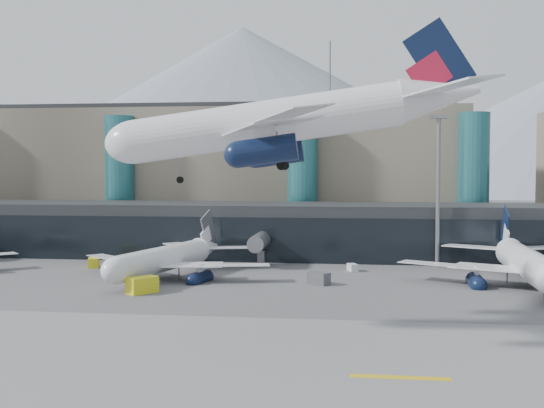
{
  "coord_description": "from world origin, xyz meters",
  "views": [
    {
      "loc": [
        16.52,
        -69.28,
        16.73
      ],
      "look_at": [
        3.78,
        32.0,
        11.31
      ],
      "focal_mm": 45.0,
      "sensor_mm": 36.0,
      "label": 1
    }
  ],
  "objects_px": {
    "veh_c": "(319,278)",
    "veh_g": "(353,267)",
    "hero_jet": "(303,107)",
    "veh_d": "(543,268)",
    "jet_parked_mid": "(174,250)",
    "jet_parked_right": "(522,252)",
    "veh_b": "(94,263)",
    "lightmast_mid": "(438,182)",
    "veh_h": "(142,285)"
  },
  "relations": [
    {
      "from": "veh_c",
      "to": "veh_g",
      "type": "bearing_deg",
      "value": 107.11
    },
    {
      "from": "hero_jet",
      "to": "veh_d",
      "type": "distance_m",
      "value": 60.81
    },
    {
      "from": "hero_jet",
      "to": "jet_parked_mid",
      "type": "relative_size",
      "value": 1.15
    },
    {
      "from": "jet_parked_right",
      "to": "veh_b",
      "type": "bearing_deg",
      "value": 84.98
    },
    {
      "from": "veh_b",
      "to": "veh_c",
      "type": "bearing_deg",
      "value": -124.21
    },
    {
      "from": "veh_b",
      "to": "jet_parked_right",
      "type": "bearing_deg",
      "value": -113.09
    },
    {
      "from": "veh_b",
      "to": "jet_parked_mid",
      "type": "bearing_deg",
      "value": -132.15
    },
    {
      "from": "hero_jet",
      "to": "veh_c",
      "type": "distance_m",
      "value": 37.33
    },
    {
      "from": "jet_parked_mid",
      "to": "veh_c",
      "type": "distance_m",
      "value": 23.3
    },
    {
      "from": "lightmast_mid",
      "to": "veh_b",
      "type": "height_order",
      "value": "lightmast_mid"
    },
    {
      "from": "veh_b",
      "to": "veh_g",
      "type": "xyz_separation_m",
      "value": [
        43.23,
        1.23,
        -0.2
      ]
    },
    {
      "from": "jet_parked_right",
      "to": "veh_b",
      "type": "xyz_separation_m",
      "value": [
        -67.67,
        7.29,
        -3.72
      ]
    },
    {
      "from": "hero_jet",
      "to": "jet_parked_right",
      "type": "height_order",
      "value": "hero_jet"
    },
    {
      "from": "jet_parked_right",
      "to": "veh_g",
      "type": "distance_m",
      "value": 26.18
    },
    {
      "from": "jet_parked_mid",
      "to": "jet_parked_right",
      "type": "relative_size",
      "value": 0.91
    },
    {
      "from": "veh_g",
      "to": "veh_h",
      "type": "bearing_deg",
      "value": -73.02
    },
    {
      "from": "veh_b",
      "to": "veh_g",
      "type": "bearing_deg",
      "value": -105.31
    },
    {
      "from": "veh_b",
      "to": "veh_c",
      "type": "distance_m",
      "value": 40.33
    },
    {
      "from": "veh_d",
      "to": "veh_h",
      "type": "relative_size",
      "value": 0.78
    },
    {
      "from": "jet_parked_right",
      "to": "veh_c",
      "type": "relative_size",
      "value": 11.75
    },
    {
      "from": "veh_g",
      "to": "lightmast_mid",
      "type": "bearing_deg",
      "value": 93.44
    },
    {
      "from": "lightmast_mid",
      "to": "veh_h",
      "type": "distance_m",
      "value": 53.25
    },
    {
      "from": "lightmast_mid",
      "to": "veh_d",
      "type": "distance_m",
      "value": 21.59
    },
    {
      "from": "lightmast_mid",
      "to": "veh_c",
      "type": "xyz_separation_m",
      "value": [
        -18.91,
        -20.17,
        -13.54
      ]
    },
    {
      "from": "jet_parked_mid",
      "to": "veh_h",
      "type": "distance_m",
      "value": 14.64
    },
    {
      "from": "veh_h",
      "to": "jet_parked_mid",
      "type": "bearing_deg",
      "value": 37.6
    },
    {
      "from": "jet_parked_mid",
      "to": "veh_h",
      "type": "xyz_separation_m",
      "value": [
        -0.39,
        -14.32,
        -3.0
      ]
    },
    {
      "from": "lightmast_mid",
      "to": "veh_c",
      "type": "distance_m",
      "value": 30.79
    },
    {
      "from": "hero_jet",
      "to": "veh_d",
      "type": "height_order",
      "value": "hero_jet"
    },
    {
      "from": "lightmast_mid",
      "to": "veh_b",
      "type": "xyz_separation_m",
      "value": [
        -57.43,
        -8.21,
        -13.61
      ]
    },
    {
      "from": "veh_b",
      "to": "veh_h",
      "type": "height_order",
      "value": "veh_h"
    },
    {
      "from": "veh_c",
      "to": "veh_g",
      "type": "distance_m",
      "value": 14.02
    },
    {
      "from": "veh_g",
      "to": "veh_h",
      "type": "distance_m",
      "value": 36.06
    },
    {
      "from": "veh_d",
      "to": "veh_g",
      "type": "distance_m",
      "value": 30.12
    },
    {
      "from": "veh_c",
      "to": "veh_d",
      "type": "distance_m",
      "value": 37.76
    },
    {
      "from": "veh_d",
      "to": "jet_parked_mid",
      "type": "bearing_deg",
      "value": 116.53
    },
    {
      "from": "lightmast_mid",
      "to": "veh_h",
      "type": "height_order",
      "value": "lightmast_mid"
    },
    {
      "from": "hero_jet",
      "to": "jet_parked_mid",
      "type": "distance_m",
      "value": 45.54
    },
    {
      "from": "hero_jet",
      "to": "veh_b",
      "type": "height_order",
      "value": "hero_jet"
    },
    {
      "from": "veh_h",
      "to": "veh_d",
      "type": "bearing_deg",
      "value": -27.89
    },
    {
      "from": "lightmast_mid",
      "to": "jet_parked_mid",
      "type": "xyz_separation_m",
      "value": [
        -41.54,
        -15.68,
        -10.32
      ]
    },
    {
      "from": "veh_g",
      "to": "jet_parked_mid",
      "type": "bearing_deg",
      "value": -95.05
    },
    {
      "from": "veh_c",
      "to": "veh_b",
      "type": "bearing_deg",
      "value": -160.49
    },
    {
      "from": "lightmast_mid",
      "to": "hero_jet",
      "type": "relative_size",
      "value": 0.66
    },
    {
      "from": "veh_b",
      "to": "veh_h",
      "type": "xyz_separation_m",
      "value": [
        15.49,
        -21.79,
        0.3
      ]
    },
    {
      "from": "veh_c",
      "to": "veh_g",
      "type": "height_order",
      "value": "veh_c"
    },
    {
      "from": "veh_d",
      "to": "veh_h",
      "type": "xyz_separation_m",
      "value": [
        -57.83,
        -24.48,
        0.21
      ]
    },
    {
      "from": "veh_b",
      "to": "veh_g",
      "type": "relative_size",
      "value": 1.34
    },
    {
      "from": "jet_parked_mid",
      "to": "jet_parked_right",
      "type": "xyz_separation_m",
      "value": [
        51.79,
        0.19,
        0.42
      ]
    },
    {
      "from": "veh_b",
      "to": "veh_c",
      "type": "height_order",
      "value": "veh_c"
    }
  ]
}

